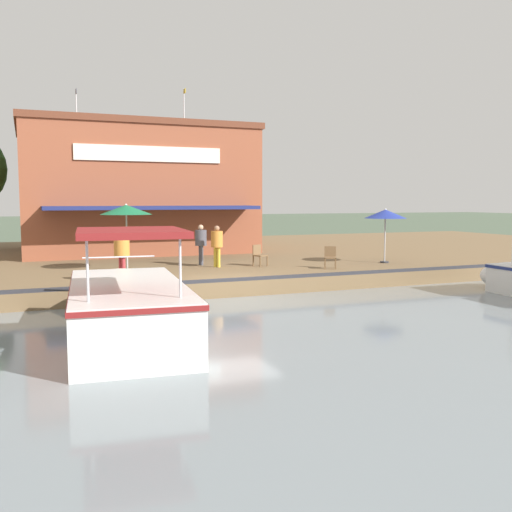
# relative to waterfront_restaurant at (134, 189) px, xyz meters

# --- Properties ---
(ground_plane) EXTENTS (220.00, 220.00, 0.00)m
(ground_plane) POSITION_rel_waterfront_restaurant_xyz_m (13.23, 0.86, -3.81)
(ground_plane) COLOR #4C5B47
(quay_deck) EXTENTS (22.00, 56.00, 0.60)m
(quay_deck) POSITION_rel_waterfront_restaurant_xyz_m (2.23, 0.86, -3.51)
(quay_deck) COLOR brown
(quay_deck) RESTS_ON ground
(quay_edge_fender) EXTENTS (0.20, 50.40, 0.10)m
(quay_edge_fender) POSITION_rel_waterfront_restaurant_xyz_m (13.13, 0.86, -3.16)
(quay_edge_fender) COLOR #2D2D33
(quay_edge_fender) RESTS_ON quay_deck
(waterfront_restaurant) EXTENTS (10.48, 11.36, 8.60)m
(waterfront_restaurant) POSITION_rel_waterfront_restaurant_xyz_m (0.00, 0.00, 0.00)
(waterfront_restaurant) COLOR brown
(waterfront_restaurant) RESTS_ON quay_deck
(patio_umbrella_mid_patio_right) EXTENTS (1.75, 1.75, 2.29)m
(patio_umbrella_mid_patio_right) POSITION_rel_waterfront_restaurant_xyz_m (10.33, 8.64, -1.16)
(patio_umbrella_mid_patio_right) COLOR #B7B7B7
(patio_umbrella_mid_patio_right) RESTS_ON quay_deck
(patio_umbrella_by_entrance) EXTENTS (1.91, 1.91, 2.50)m
(patio_umbrella_by_entrance) POSITION_rel_waterfront_restaurant_xyz_m (8.99, -1.88, -0.94)
(patio_umbrella_by_entrance) COLOR #B7B7B7
(patio_umbrella_by_entrance) RESTS_ON quay_deck
(cafe_chair_far_corner_seat) EXTENTS (0.59, 0.59, 0.85)m
(cafe_chair_far_corner_seat) POSITION_rel_waterfront_restaurant_xyz_m (11.25, 5.50, -2.73)
(cafe_chair_far_corner_seat) COLOR brown
(cafe_chair_far_corner_seat) RESTS_ON quay_deck
(cafe_chair_facing_river) EXTENTS (0.58, 0.58, 0.85)m
(cafe_chair_facing_river) POSITION_rel_waterfront_restaurant_xyz_m (9.41, 3.28, -2.73)
(cafe_chair_facing_river) COLOR brown
(cafe_chair_facing_river) RESTS_ON quay_deck
(person_mid_patio) EXTENTS (0.49, 0.49, 1.73)m
(person_mid_patio) POSITION_rel_waterfront_restaurant_xyz_m (12.10, -2.56, -2.12)
(person_mid_patio) COLOR #B23338
(person_mid_patio) RESTS_ON quay_deck
(person_near_entrance) EXTENTS (0.46, 0.46, 1.64)m
(person_near_entrance) POSITION_rel_waterfront_restaurant_xyz_m (9.19, 1.58, -2.19)
(person_near_entrance) COLOR gold
(person_near_entrance) RESTS_ON quay_deck
(person_at_quay_edge) EXTENTS (0.47, 0.47, 1.64)m
(person_at_quay_edge) POSITION_rel_waterfront_restaurant_xyz_m (8.25, 1.21, -2.18)
(person_at_quay_edge) COLOR #4C4C56
(person_at_quay_edge) RESTS_ON quay_deck
(motorboat_nearest_quay) EXTENTS (7.15, 3.03, 2.57)m
(motorboat_nearest_quay) POSITION_rel_waterfront_restaurant_xyz_m (17.03, -3.24, -3.01)
(motorboat_nearest_quay) COLOR white
(motorboat_nearest_quay) RESTS_ON river_water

